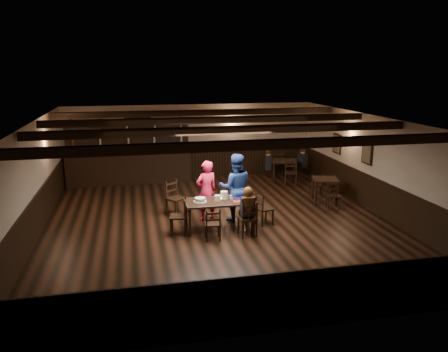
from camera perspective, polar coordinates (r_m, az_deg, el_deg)
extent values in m
plane|color=black|center=(11.61, -0.74, -6.12)|extent=(10.00, 10.00, 0.00)
cube|color=beige|center=(16.05, -4.27, 4.51)|extent=(9.00, 0.02, 2.70)
cube|color=beige|center=(6.63, 7.86, -9.70)|extent=(9.00, 0.02, 2.70)
cube|color=beige|center=(11.26, -23.83, -0.79)|extent=(0.02, 10.00, 2.70)
cube|color=beige|center=(12.85, 19.33, 1.34)|extent=(0.02, 10.00, 2.70)
cube|color=silver|center=(10.97, -0.78, 7.24)|extent=(9.00, 10.00, 0.02)
cube|color=black|center=(16.18, -4.20, 1.52)|extent=(9.00, 0.04, 1.00)
cube|color=black|center=(7.03, 7.54, -15.96)|extent=(9.00, 0.04, 1.00)
cube|color=black|center=(11.49, -23.26, -4.88)|extent=(0.04, 10.00, 1.00)
cube|color=black|center=(13.04, 18.92, -2.31)|extent=(0.04, 10.00, 1.00)
cube|color=black|center=(15.81, -11.16, 5.97)|extent=(0.90, 0.03, 1.00)
cube|color=black|center=(15.79, -11.16, 5.96)|extent=(0.80, 0.02, 0.90)
cube|color=black|center=(13.21, 18.20, 2.87)|extent=(0.03, 0.55, 0.65)
cube|color=#72664C|center=(13.20, 18.12, 2.87)|extent=(0.02, 0.45, 0.55)
cube|color=black|center=(14.86, 14.55, 4.11)|extent=(0.03, 0.55, 0.65)
cube|color=#72664C|center=(14.85, 14.48, 4.11)|extent=(0.02, 0.45, 0.55)
cube|color=black|center=(8.10, 3.38, 4.05)|extent=(8.90, 0.18, 0.18)
cube|color=black|center=(10.02, 0.34, 6.00)|extent=(8.90, 0.18, 0.18)
cube|color=black|center=(11.96, -1.72, 7.32)|extent=(8.90, 0.18, 0.18)
cube|color=black|center=(13.92, -3.22, 8.25)|extent=(8.90, 0.18, 0.18)
cube|color=black|center=(10.60, -4.50, -6.12)|extent=(0.06, 0.06, 0.71)
cube|color=black|center=(11.30, -4.96, -4.85)|extent=(0.06, 0.06, 0.71)
cube|color=black|center=(10.89, 3.89, -5.55)|extent=(0.06, 0.06, 0.71)
cube|color=black|center=(11.57, 2.94, -4.35)|extent=(0.06, 0.06, 0.71)
cube|color=black|center=(10.94, -0.62, -3.36)|extent=(1.72, 0.88, 0.04)
cube|color=#A5A8AD|center=(11.33, -1.01, -2.74)|extent=(1.71, 0.05, 0.05)
cube|color=#A5A8AD|center=(10.56, -0.20, -4.02)|extent=(1.71, 0.05, 0.05)
cube|color=#A5A8AD|center=(11.12, 3.65, -3.09)|extent=(0.04, 0.86, 0.05)
cube|color=#A5A8AD|center=(10.83, -5.01, -3.61)|extent=(0.04, 0.86, 0.05)
cube|color=black|center=(10.62, -0.74, -7.00)|extent=(0.03, 0.03, 0.37)
cube|color=black|center=(10.35, -0.53, -7.59)|extent=(0.03, 0.03, 0.37)
cube|color=black|center=(10.59, -2.43, -7.08)|extent=(0.03, 0.03, 0.37)
cube|color=black|center=(10.32, -2.26, -7.67)|extent=(0.03, 0.03, 0.37)
cube|color=black|center=(10.40, -1.50, -6.29)|extent=(0.39, 0.37, 0.03)
cube|color=black|center=(10.19, -1.41, -5.55)|extent=(0.37, 0.06, 0.39)
cube|color=black|center=(10.20, -1.41, -5.75)|extent=(0.31, 0.04, 0.04)
cube|color=black|center=(10.15, -1.41, -4.92)|extent=(0.31, 0.04, 0.04)
cube|color=black|center=(10.92, 3.66, -6.31)|extent=(0.04, 0.04, 0.42)
cube|color=black|center=(10.62, 4.27, -6.90)|extent=(0.04, 0.04, 0.42)
cube|color=black|center=(10.81, 1.89, -6.50)|extent=(0.04, 0.04, 0.42)
cube|color=black|center=(10.51, 2.46, -7.11)|extent=(0.04, 0.04, 0.42)
cube|color=black|center=(10.63, 3.09, -5.54)|extent=(0.44, 0.42, 0.04)
cube|color=black|center=(10.41, 3.41, -4.70)|extent=(0.41, 0.06, 0.44)
cube|color=black|center=(10.43, 3.40, -4.93)|extent=(0.35, 0.05, 0.05)
cube|color=black|center=(10.37, 3.42, -4.01)|extent=(0.35, 0.05, 0.05)
cube|color=black|center=(11.04, -6.78, -6.11)|extent=(0.04, 0.04, 0.43)
cube|color=black|center=(11.02, -5.01, -6.11)|extent=(0.04, 0.04, 0.43)
cube|color=black|center=(10.70, -6.93, -6.78)|extent=(0.04, 0.04, 0.43)
cube|color=black|center=(10.68, -5.10, -6.78)|extent=(0.04, 0.04, 0.43)
cube|color=black|center=(10.78, -5.99, -5.27)|extent=(0.47, 0.48, 0.04)
cube|color=black|center=(10.69, -5.11, -4.13)|extent=(0.11, 0.42, 0.45)
cube|color=black|center=(10.71, -5.10, -4.36)|extent=(0.09, 0.36, 0.05)
cube|color=black|center=(10.65, -5.12, -3.44)|extent=(0.09, 0.36, 0.05)
cube|color=black|center=(11.45, 6.39, -5.43)|extent=(0.04, 0.04, 0.40)
cube|color=black|center=(11.28, 5.03, -5.69)|extent=(0.04, 0.04, 0.40)
cube|color=black|center=(11.71, 5.49, -4.95)|extent=(0.04, 0.04, 0.40)
cube|color=black|center=(11.55, 4.15, -5.19)|extent=(0.04, 0.04, 0.40)
cube|color=black|center=(11.43, 5.29, -4.27)|extent=(0.46, 0.48, 0.04)
cube|color=black|center=(11.28, 4.62, -3.37)|extent=(0.13, 0.39, 0.42)
cube|color=black|center=(11.29, 4.62, -3.57)|extent=(0.11, 0.33, 0.05)
cube|color=black|center=(11.24, 4.64, -2.75)|extent=(0.11, 0.33, 0.05)
cube|color=black|center=(11.93, -6.27, -4.46)|extent=(0.05, 0.05, 0.46)
cube|color=black|center=(12.18, -7.48, -4.11)|extent=(0.05, 0.05, 0.46)
cube|color=black|center=(12.19, -4.97, -4.03)|extent=(0.05, 0.05, 0.46)
cube|color=black|center=(12.43, -6.18, -3.69)|extent=(0.05, 0.05, 0.46)
cube|color=black|center=(12.11, -6.26, -2.93)|extent=(0.62, 0.62, 0.04)
cube|color=black|center=(12.16, -6.89, -1.68)|extent=(0.38, 0.31, 0.48)
cube|color=black|center=(12.18, -6.88, -1.90)|extent=(0.32, 0.26, 0.05)
cube|color=black|center=(12.13, -6.91, -1.02)|extent=(0.32, 0.26, 0.05)
imported|color=#EF1F4E|center=(11.57, -2.30, -1.94)|extent=(0.68, 0.55, 1.63)
imported|color=navy|center=(11.52, 1.51, -1.52)|extent=(0.98, 0.82, 1.82)
cube|color=black|center=(10.71, 2.93, -4.95)|extent=(0.31, 0.31, 0.13)
cube|color=black|center=(10.54, 3.11, -4.01)|extent=(0.33, 0.19, 0.46)
cylinder|color=black|center=(10.47, 3.13, -2.90)|extent=(0.10, 0.33, 0.33)
sphere|color=#D8A384|center=(10.43, 3.14, -2.14)|extent=(0.20, 0.20, 0.20)
sphere|color=#341D0B|center=(10.40, 3.18, -2.13)|extent=(0.25, 0.25, 0.25)
cone|color=#341D0B|center=(10.43, 3.29, -4.32)|extent=(0.19, 0.19, 0.58)
cylinder|color=white|center=(10.87, -3.13, -3.32)|extent=(0.33, 0.33, 0.01)
cylinder|color=white|center=(10.85, -3.13, -3.06)|extent=(0.26, 0.26, 0.09)
cylinder|color=silver|center=(10.86, -3.13, -3.18)|extent=(0.28, 0.28, 0.04)
cylinder|color=white|center=(10.90, -0.83, -2.89)|extent=(0.15, 0.15, 0.15)
cylinder|color=white|center=(11.02, 0.02, -2.53)|extent=(0.18, 0.18, 0.21)
cylinder|color=#A5A8AD|center=(11.00, -0.36, -3.05)|extent=(0.05, 0.05, 0.03)
sphere|color=orange|center=(10.99, -0.36, -2.90)|extent=(0.03, 0.03, 0.03)
cylinder|color=silver|center=(10.95, 1.04, -2.99)|extent=(0.03, 0.03, 0.08)
cylinder|color=#A5A8AD|center=(10.90, 1.58, -3.08)|extent=(0.03, 0.03, 0.08)
cylinder|color=silver|center=(11.09, 0.90, -2.74)|extent=(0.06, 0.06, 0.09)
cube|color=#9F2511|center=(10.89, 1.92, -3.30)|extent=(0.30, 0.23, 0.00)
cube|color=#0D0F43|center=(11.18, 1.97, -2.84)|extent=(0.37, 0.28, 0.00)
cube|color=black|center=(15.72, -12.24, 1.05)|extent=(4.26, 0.60, 1.10)
cube|color=black|center=(15.61, -12.35, 3.11)|extent=(4.46, 0.70, 0.05)
cube|color=black|center=(15.88, -12.35, 3.20)|extent=(4.26, 0.10, 2.20)
cube|color=black|center=(15.73, -12.39, 4.03)|extent=(4.16, 0.22, 0.03)
cube|color=black|center=(15.68, -12.46, 5.28)|extent=(4.16, 0.22, 0.03)
cube|color=black|center=(15.63, -12.53, 6.55)|extent=(4.16, 0.22, 0.03)
cube|color=black|center=(13.44, 13.07, -0.40)|extent=(0.90, 0.90, 0.04)
cube|color=black|center=(13.20, 11.91, -2.29)|extent=(0.05, 0.05, 0.71)
cube|color=black|center=(13.78, 11.54, -1.59)|extent=(0.05, 0.05, 0.71)
cube|color=black|center=(13.31, 14.48, -2.31)|extent=(0.05, 0.05, 0.71)
cube|color=black|center=(13.88, 14.00, -1.61)|extent=(0.05, 0.05, 0.71)
cube|color=black|center=(15.80, 7.87, 1.97)|extent=(1.11, 1.11, 0.04)
cube|color=black|center=(15.53, 6.50, 0.39)|extent=(0.05, 0.05, 0.71)
cube|color=black|center=(16.23, 6.55, 0.98)|extent=(0.05, 0.05, 0.71)
cube|color=black|center=(15.54, 9.15, 0.30)|extent=(0.05, 0.05, 0.71)
cube|color=black|center=(16.24, 9.09, 0.90)|extent=(0.05, 0.05, 0.71)
cube|color=black|center=(15.53, 5.80, 1.75)|extent=(0.29, 0.38, 0.48)
sphere|color=#D8A384|center=(15.46, 5.83, 2.93)|extent=(0.19, 0.19, 0.19)
sphere|color=black|center=(15.46, 5.83, 3.03)|extent=(0.20, 0.20, 0.20)
cube|color=black|center=(16.08, 10.19, 2.02)|extent=(0.30, 0.38, 0.48)
sphere|color=#D8A384|center=(16.02, 10.25, 3.16)|extent=(0.19, 0.19, 0.19)
sphere|color=black|center=(16.01, 10.25, 3.26)|extent=(0.20, 0.20, 0.20)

